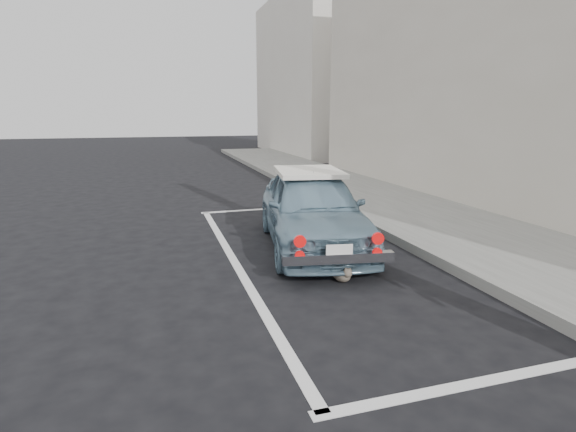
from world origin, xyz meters
The scene contains 8 objects.
ground centered at (0.00, 0.00, 0.00)m, with size 80.00×80.00×0.00m, color black.
sidewalk centered at (3.20, 2.00, 0.07)m, with size 2.80×40.00×0.15m, color slate.
building_far centered at (6.35, 20.00, 4.00)m, with size 3.50×10.00×8.00m, color beige.
pline_rear centered at (0.50, -0.50, 0.00)m, with size 3.00×0.12×0.01m, color silver.
pline_front centered at (0.50, 6.50, 0.00)m, with size 3.00×0.12×0.01m, color silver.
pline_side centered at (-0.90, 3.00, 0.00)m, with size 0.12×7.00×0.01m, color silver.
retro_coupe centered at (0.45, 3.47, 0.63)m, with size 2.05×3.84×1.24m.
cat centered at (0.29, 1.88, 0.11)m, with size 0.25×0.45×0.24m.
Camera 1 is at (-1.97, -3.13, 2.12)m, focal length 28.00 mm.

